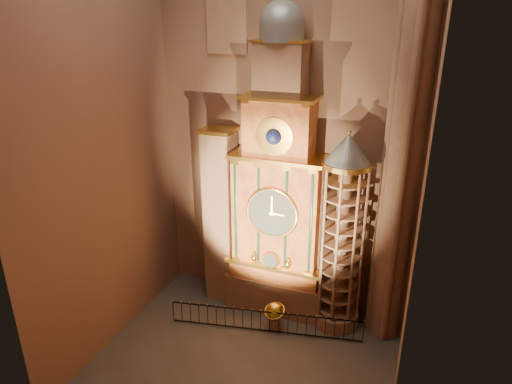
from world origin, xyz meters
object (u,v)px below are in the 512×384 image
at_px(celestial_globe, 275,314).
at_px(iron_railing, 265,321).
at_px(portrait_tower, 221,216).
at_px(astronomical_clock, 278,199).
at_px(stair_turret, 341,236).

distance_m(celestial_globe, iron_railing, 0.65).
bearing_deg(portrait_tower, astronomical_clock, -0.29).
xyz_separation_m(stair_turret, iron_railing, (-3.29, -2.20, -4.58)).
height_order(portrait_tower, stair_turret, stair_turret).
relative_size(portrait_tower, iron_railing, 1.02).
height_order(astronomical_clock, stair_turret, astronomical_clock).
bearing_deg(celestial_globe, astronomical_clock, 105.88).
xyz_separation_m(astronomical_clock, iron_railing, (0.21, -2.47, -5.99)).
distance_m(stair_turret, iron_railing, 6.06).
xyz_separation_m(astronomical_clock, stair_turret, (3.50, -0.26, -1.41)).
bearing_deg(astronomical_clock, portrait_tower, 179.71).
bearing_deg(astronomical_clock, iron_railing, -85.14).
xyz_separation_m(astronomical_clock, portrait_tower, (-3.40, 0.02, -1.53)).
xyz_separation_m(portrait_tower, iron_railing, (3.61, -2.48, -4.47)).
bearing_deg(astronomical_clock, celestial_globe, -74.12).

